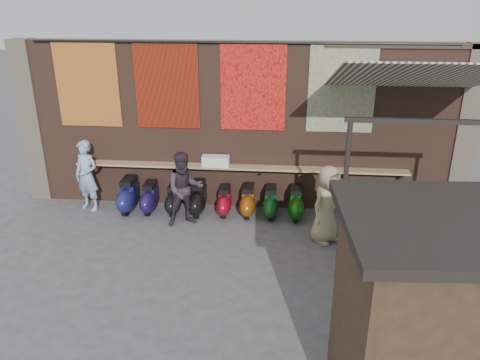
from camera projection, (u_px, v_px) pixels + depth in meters
The scene contains 32 objects.
ground at pixel (229, 258), 9.50m from camera, with size 70.00×70.00×0.00m, color #474749.
brick_wall at pixel (241, 127), 11.25m from camera, with size 10.00×0.40×4.00m, color brown.
pier_left at pixel (34, 122), 11.69m from camera, with size 0.50×0.50×4.00m, color #4C4238.
pier_right at pixel (464, 132), 10.81m from camera, with size 0.50×0.50×4.00m, color #4C4238.
eating_counter at pixel (239, 167), 11.24m from camera, with size 8.00×0.32×0.05m, color #9E7A51.
shelf_box at pixel (216, 161), 11.21m from camera, with size 0.65×0.28×0.25m, color white.
tapestry_redgold at pixel (87, 84), 10.98m from camera, with size 1.50×0.02×2.00m, color maroon.
tapestry_sun at pixel (167, 86), 10.82m from camera, with size 1.50×0.02×2.00m, color red.
tapestry_orange at pixel (253, 87), 10.65m from camera, with size 1.50×0.02×2.00m, color red.
tapestry_multi at pixel (342, 89), 10.48m from camera, with size 1.50×0.02×2.00m, color #2A519C.
hang_rail at pixel (240, 43), 10.30m from camera, with size 0.06×0.06×9.50m, color black.
scooter_stool_0 at pixel (129, 195), 11.40m from camera, with size 0.39×0.87×0.82m, color navy, non-canonical shape.
scooter_stool_1 at pixel (150, 198), 11.39m from camera, with size 0.35×0.77×0.73m, color #1D144D, non-canonical shape.
scooter_stool_2 at pixel (174, 199), 11.31m from camera, with size 0.34×0.76×0.72m, color black, non-canonical shape.
scooter_stool_3 at pixel (198, 198), 11.27m from camera, with size 0.38×0.83×0.79m, color black, non-canonical shape.
scooter_stool_4 at pixel (225, 201), 11.25m from camera, with size 0.32×0.72×0.68m, color maroon, non-canonical shape.
scooter_stool_5 at pixel (248, 201), 11.20m from camera, with size 0.34×0.76×0.73m, color #8A440C, non-canonical shape.
scooter_stool_6 at pixel (271, 202), 11.15m from camera, with size 0.34×0.76×0.72m, color #0F4C17, non-canonical shape.
scooter_stool_7 at pixel (296, 203), 11.07m from camera, with size 0.35×0.78×0.75m, color #104F0B, non-canonical shape.
diner_left at pixel (87, 176), 11.33m from camera, with size 0.64×0.42×1.76m, color #89A4C7.
diner_right at pixel (185, 189), 10.57m from camera, with size 0.85×0.66×1.75m, color #31262E.
shopper_navy at pixel (364, 225), 9.14m from camera, with size 0.92×0.38×1.58m, color #14202F.
shopper_grey at pixel (450, 249), 8.30m from camera, with size 0.99×0.57×1.54m, color #5E5D63.
shopper_tan at pixel (327, 204), 9.86m from camera, with size 0.84×0.55×1.72m, color #998C61.
market_stall at pixel (450, 328), 5.53m from camera, with size 2.44×1.83×2.65m, color black.
stall_roof at pixel (471, 223), 5.01m from camera, with size 2.74×2.11×0.12m, color black.
stall_sign at pixel (430, 244), 6.18m from camera, with size 1.20×0.04×0.50m, color gold.
stall_shelf at pixel (420, 303), 6.54m from camera, with size 2.03×0.10×0.06m, color #473321.
awning_canvas at pixel (419, 77), 8.72m from camera, with size 3.20×3.40×0.03m, color beige.
awning_ledger at pixel (402, 45), 10.04m from camera, with size 3.30×0.08×0.12m, color #33261C.
awning_header at pixel (439, 122), 7.50m from camera, with size 3.00×0.08×0.08m, color black.
awning_post_left at pixel (343, 205), 8.19m from camera, with size 0.09×0.09×3.10m, color black.
Camera 1 is at (0.97, -8.17, 5.01)m, focal length 35.00 mm.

